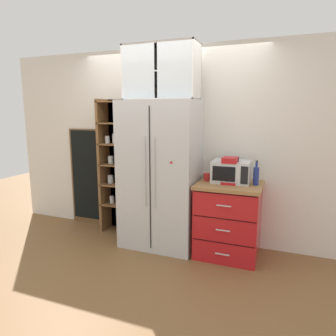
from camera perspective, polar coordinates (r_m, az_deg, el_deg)
The scene contains 11 objects.
ground_plane at distance 4.15m, azimuth -1.46°, elevation -13.98°, with size 10.76×10.76×0.00m, color brown.
wall_back_cream at distance 4.18m, azimuth 0.58°, elevation 4.37°, with size 5.06×0.10×2.55m, color silver.
refrigerator at distance 3.89m, azimuth -1.38°, elevation -1.25°, with size 0.95×0.67×1.86m.
pantry_shelf_column at distance 4.43m, azimuth -9.18°, elevation 0.57°, with size 0.51×0.31×1.89m.
counter_cabinet at distance 3.79m, azimuth 11.21°, elevation -9.34°, with size 0.75×0.66×0.89m.
microwave at distance 3.68m, azimuth 11.76°, elevation -0.67°, with size 0.44×0.33×0.26m.
coffee_maker at distance 3.64m, azimuth 11.56°, elevation -0.39°, with size 0.17×0.20×0.31m.
mug_red at distance 3.75m, azimuth 7.27°, elevation -1.65°, with size 0.11×0.08×0.09m.
bottle_cobalt at distance 3.62m, azimuth 16.13°, elevation -1.12°, with size 0.07×0.07×0.28m.
upper_cabinet at distance 3.88m, azimuth -1.17°, elevation 17.40°, with size 0.91×0.32×0.66m.
chalkboard_menu at distance 4.83m, azimuth -14.67°, elevation -1.61°, with size 0.60×0.04×1.47m.
Camera 1 is at (1.47, -3.48, 1.72)m, focal length 32.64 mm.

